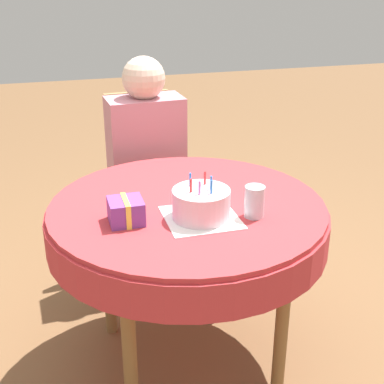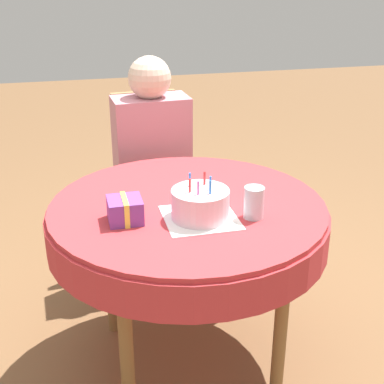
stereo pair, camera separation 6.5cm
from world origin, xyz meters
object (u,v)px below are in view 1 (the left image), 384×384
drinking_glass (254,202)px  gift_box (126,211)px  birthday_cake (201,204)px  person (147,151)px  chair (144,180)px

drinking_glass → gift_box: (-0.44, 0.08, -0.02)m
birthday_cake → drinking_glass: bearing=-12.6°
person → drinking_glass: 0.91m
chair → person: size_ratio=0.82×
chair → birthday_cake: (0.03, -0.93, 0.27)m
chair → person: person is taller
person → drinking_glass: size_ratio=10.18×
chair → drinking_glass: size_ratio=8.39×
chair → gift_box: size_ratio=7.77×
birthday_cake → gift_box: bearing=171.8°
chair → person: bearing=-90.0°
chair → drinking_glass: 1.03m
chair → person: 0.21m
birthday_cake → gift_box: 0.26m
person → gift_box: size_ratio=9.43×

